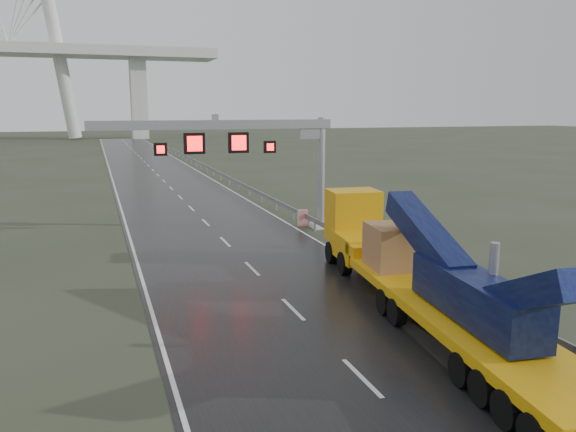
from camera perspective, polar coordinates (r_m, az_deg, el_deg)
name	(u,v)px	position (r m, az deg, el deg)	size (l,w,h in m)	color
ground	(334,351)	(18.77, 4.71, -13.50)	(400.00, 400.00, 0.00)	#313928
road	(171,188)	(56.59, -11.78, 2.75)	(11.00, 200.00, 0.02)	black
guardrail	(259,193)	(47.98, -3.00, 2.39)	(0.20, 140.00, 1.40)	gray
sign_gantry	(249,144)	(34.89, -3.93, 7.33)	(14.90, 1.20, 7.42)	silver
heavy_haul_truck	(408,263)	(22.81, 12.06, -4.66)	(4.97, 19.15, 4.46)	orange
exit_sign_pair	(371,220)	(31.60, 8.48, -0.45)	(1.34, 0.26, 2.30)	#979AA0
striped_barrier	(303,218)	(37.62, 1.52, -0.19)	(0.64, 0.34, 1.08)	red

